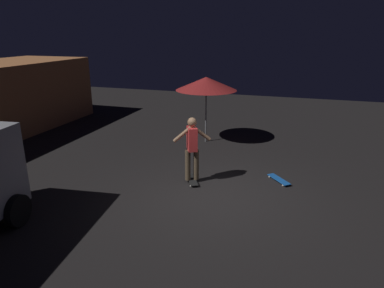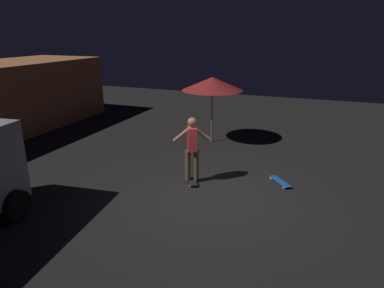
{
  "view_description": "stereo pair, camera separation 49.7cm",
  "coord_description": "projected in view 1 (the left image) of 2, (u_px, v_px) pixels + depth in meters",
  "views": [
    {
      "loc": [
        -7.37,
        -1.78,
        3.79
      ],
      "look_at": [
        0.62,
        0.78,
        1.05
      ],
      "focal_mm": 32.49,
      "sensor_mm": 36.0,
      "label": 1
    },
    {
      "loc": [
        -7.2,
        -2.25,
        3.79
      ],
      "look_at": [
        0.62,
        0.78,
        1.05
      ],
      "focal_mm": 32.49,
      "sensor_mm": 36.0,
      "label": 2
    }
  ],
  "objects": [
    {
      "name": "skateboard_ridden",
      "position": [
        192.0,
        180.0,
        9.14
      ],
      "size": [
        0.78,
        0.55,
        0.07
      ],
      "color": "black",
      "rests_on": "ground_plane"
    },
    {
      "name": "ground_plane",
      "position": [
        215.0,
        196.0,
        8.36
      ],
      "size": [
        28.0,
        28.0,
        0.0
      ],
      "primitive_type": "plane",
      "color": "black"
    },
    {
      "name": "skater",
      "position": [
        192.0,
        144.0,
        8.83
      ],
      "size": [
        0.54,
        0.91,
        1.67
      ],
      "color": "brown",
      "rests_on": "skateboard_ridden"
    },
    {
      "name": "patio_umbrella",
      "position": [
        206.0,
        84.0,
        11.85
      ],
      "size": [
        2.1,
        2.1,
        2.3
      ],
      "color": "slate",
      "rests_on": "ground_plane"
    },
    {
      "name": "skateboard_spare",
      "position": [
        279.0,
        179.0,
        9.16
      ],
      "size": [
        0.72,
        0.66,
        0.07
      ],
      "color": "#1959B2",
      "rests_on": "ground_plane"
    }
  ]
}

